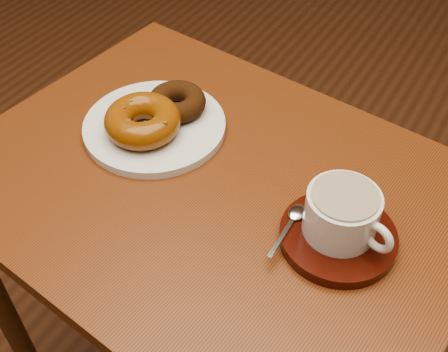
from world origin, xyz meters
The scene contains 7 objects.
cafe_table centered at (0.09, 0.27, 0.61)m, with size 0.83×0.66×0.72m.
donut_plate centered at (-0.06, 0.32, 0.73)m, with size 0.23×0.23×0.01m, color silver.
donut_cinnamon centered at (-0.04, 0.37, 0.75)m, with size 0.10×0.10×0.04m, color #371C0B.
donut_caramel centered at (-0.06, 0.30, 0.76)m, with size 0.15×0.15×0.05m.
saucer centered at (0.30, 0.26, 0.73)m, with size 0.16×0.16×0.02m, color #330C06.
coffee_cup centered at (0.29, 0.27, 0.77)m, with size 0.13×0.10×0.07m.
teaspoon centered at (0.23, 0.25, 0.74)m, with size 0.02×0.10×0.01m.
Camera 1 is at (0.41, -0.23, 1.33)m, focal length 45.00 mm.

